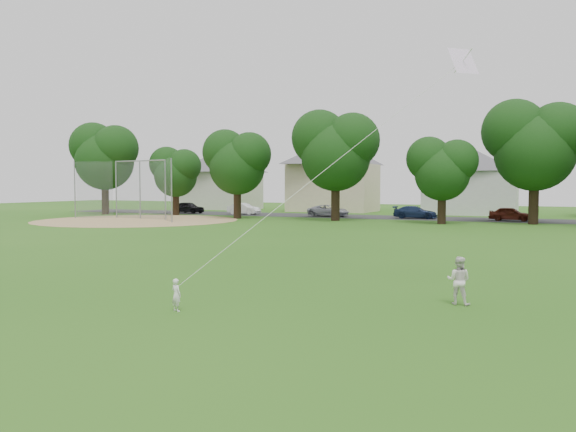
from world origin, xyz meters
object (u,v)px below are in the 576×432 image
at_px(toddler, 176,295).
at_px(older_boy, 459,281).
at_px(baseball_backstop, 135,190).
at_px(kite, 331,165).

xyz_separation_m(toddler, older_boy, (6.32, 3.77, 0.22)).
height_order(toddler, baseball_backstop, baseball_backstop).
bearing_deg(baseball_backstop, older_boy, -39.00).
bearing_deg(toddler, older_boy, -132.61).
height_order(toddler, kite, kite).
height_order(older_boy, baseball_backstop, baseball_backstop).
height_order(kite, baseball_backstop, kite).
bearing_deg(kite, baseball_backstop, 137.05).
bearing_deg(baseball_backstop, toddler, -48.92).
bearing_deg(older_boy, baseball_backstop, -33.83).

